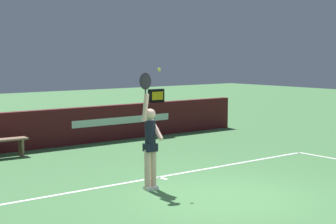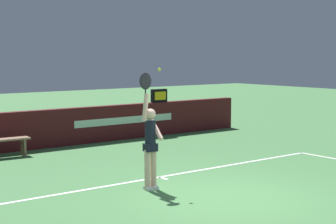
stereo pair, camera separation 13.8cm
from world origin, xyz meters
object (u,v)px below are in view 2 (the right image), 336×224
speed_display (159,96)px  tennis_ball (159,70)px  tennis_player (150,141)px  courtside_bench_near (6,143)px

speed_display → tennis_ball: (-4.46, -6.00, 1.10)m
tennis_player → courtside_bench_near: (-1.03, 5.24, -0.62)m
speed_display → tennis_ball: 7.56m
tennis_player → tennis_ball: bearing=-2.2°
speed_display → tennis_ball: size_ratio=8.72×
tennis_player → tennis_ball: size_ratio=35.07×
speed_display → courtside_bench_near: 5.86m
tennis_ball → courtside_bench_near: (-1.26, 5.25, -2.09)m
speed_display → courtside_bench_near: (-5.72, -0.75, -0.99)m
speed_display → tennis_ball: tennis_ball is taller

